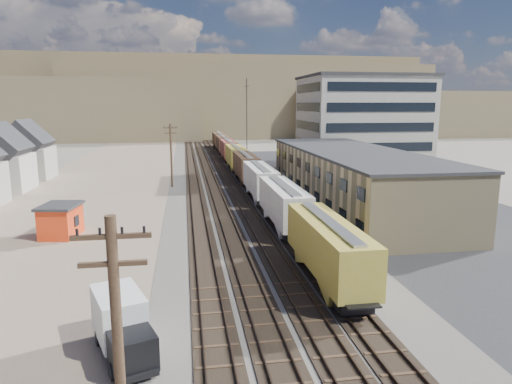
{
  "coord_description": "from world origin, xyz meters",
  "views": [
    {
      "loc": [
        -6.41,
        -30.7,
        13.02
      ],
      "look_at": [
        1.66,
        20.61,
        3.0
      ],
      "focal_mm": 32.0,
      "sensor_mm": 36.0,
      "label": 1
    }
  ],
  "objects": [
    {
      "name": "ground",
      "position": [
        0.0,
        0.0,
        0.0
      ],
      "size": [
        300.0,
        300.0,
        0.0
      ],
      "primitive_type": "plane",
      "color": "#6B6356",
      "rests_on": "ground"
    },
    {
      "name": "asphalt_lot",
      "position": [
        22.0,
        35.0,
        0.02
      ],
      "size": [
        26.0,
        120.0,
        0.04
      ],
      "primitive_type": "cube",
      "color": "#232326",
      "rests_on": "ground"
    },
    {
      "name": "dirt_yard",
      "position": [
        -20.0,
        40.0,
        0.01
      ],
      "size": [
        24.0,
        180.0,
        0.03
      ],
      "primitive_type": "cube",
      "color": "#846E5B",
      "rests_on": "ground"
    },
    {
      "name": "hills_north",
      "position": [
        0.17,
        167.92,
        14.1
      ],
      "size": [
        265.0,
        80.0,
        32.0
      ],
      "color": "brown",
      "rests_on": "ground"
    },
    {
      "name": "rail_tracks",
      "position": [
        -0.55,
        50.0,
        0.11
      ],
      "size": [
        11.4,
        200.0,
        0.24
      ],
      "color": "black",
      "rests_on": "ground"
    },
    {
      "name": "radio_mast",
      "position": [
        6.0,
        60.0,
        9.12
      ],
      "size": [
        1.2,
        0.16,
        18.0
      ],
      "color": "black",
      "rests_on": "ground"
    },
    {
      "name": "ballast_bed",
      "position": [
        0.0,
        50.0,
        0.03
      ],
      "size": [
        18.0,
        200.0,
        0.06
      ],
      "primitive_type": "cube",
      "color": "#4C4742",
      "rests_on": "ground"
    },
    {
      "name": "office_tower",
      "position": [
        27.95,
        54.95,
        9.26
      ],
      "size": [
        22.6,
        18.6,
        18.45
      ],
      "color": "#9E998E",
      "rests_on": "ground"
    },
    {
      "name": "parked_car_red",
      "position": [
        15.41,
        7.71,
        0.7
      ],
      "size": [
        1.86,
        4.18,
        1.4
      ],
      "primitive_type": "imported",
      "rotation": [
        0.0,
        0.0,
        0.05
      ],
      "color": "#A50F19",
      "rests_on": "ground"
    },
    {
      "name": "utility_pole_south",
      "position": [
        -8.5,
        -18.0,
        5.3
      ],
      "size": [
        2.2,
        0.32,
        10.0
      ],
      "color": "#382619",
      "rests_on": "ground"
    },
    {
      "name": "warehouse",
      "position": [
        14.98,
        25.0,
        3.65
      ],
      "size": [
        12.4,
        40.4,
        7.25
      ],
      "color": "tan",
      "rests_on": "ground"
    },
    {
      "name": "maintenance_shed",
      "position": [
        -18.79,
        15.77,
        1.68
      ],
      "size": [
        4.12,
        4.96,
        3.28
      ],
      "color": "#EC3C16",
      "rests_on": "ground"
    },
    {
      "name": "freight_train",
      "position": [
        3.8,
        53.35,
        2.79
      ],
      "size": [
        3.0,
        119.74,
        4.46
      ],
      "color": "black",
      "rests_on": "ground"
    },
    {
      "name": "box_truck",
      "position": [
        -9.91,
        -7.73,
        1.61
      ],
      "size": [
        4.03,
        6.32,
        3.17
      ],
      "color": "silver",
      "rests_on": "ground"
    },
    {
      "name": "parked_car_blue",
      "position": [
        20.1,
        54.35,
        0.78
      ],
      "size": [
        5.11,
        6.18,
        1.57
      ],
      "primitive_type": "imported",
      "rotation": [
        0.0,
        0.0,
        0.54
      ],
      "color": "navy",
      "rests_on": "ground"
    },
    {
      "name": "parked_car_far",
      "position": [
        28.04,
        48.96,
        0.74
      ],
      "size": [
        2.09,
        4.46,
        1.48
      ],
      "primitive_type": "imported",
      "rotation": [
        0.0,
        0.0,
        -0.08
      ],
      "color": "silver",
      "rests_on": "ground"
    },
    {
      "name": "utility_pole_north",
      "position": [
        -8.5,
        42.0,
        5.3
      ],
      "size": [
        2.2,
        0.32,
        10.0
      ],
      "color": "#382619",
      "rests_on": "ground"
    }
  ]
}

